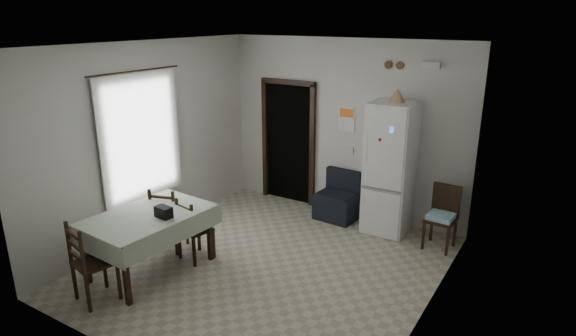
% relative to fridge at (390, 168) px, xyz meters
% --- Properties ---
extents(ground, '(4.50, 4.50, 0.00)m').
position_rel_fridge_xyz_m(ground, '(-0.94, -1.93, -1.01)').
color(ground, '#AEA68E').
rests_on(ground, ground).
extents(ceiling, '(4.20, 4.50, 0.02)m').
position_rel_fridge_xyz_m(ceiling, '(-0.94, -1.93, 1.89)').
color(ceiling, white).
rests_on(ceiling, ground).
extents(wall_back, '(4.20, 0.02, 2.90)m').
position_rel_fridge_xyz_m(wall_back, '(-0.94, 0.32, 0.44)').
color(wall_back, silver).
rests_on(wall_back, ground).
extents(wall_front, '(4.20, 0.02, 2.90)m').
position_rel_fridge_xyz_m(wall_front, '(-0.94, -4.18, 0.44)').
color(wall_front, silver).
rests_on(wall_front, ground).
extents(wall_left, '(0.02, 4.50, 2.90)m').
position_rel_fridge_xyz_m(wall_left, '(-3.04, -1.93, 0.44)').
color(wall_left, silver).
rests_on(wall_left, ground).
extents(wall_right, '(0.02, 4.50, 2.90)m').
position_rel_fridge_xyz_m(wall_right, '(1.16, -1.93, 0.44)').
color(wall_right, silver).
rests_on(wall_right, ground).
extents(doorway, '(1.06, 0.52, 2.22)m').
position_rel_fridge_xyz_m(doorway, '(-1.99, 0.52, 0.05)').
color(doorway, black).
rests_on(doorway, ground).
extents(window_recess, '(0.10, 1.20, 1.60)m').
position_rel_fridge_xyz_m(window_recess, '(-3.09, -2.13, 0.54)').
color(window_recess, silver).
rests_on(window_recess, ground).
extents(curtain, '(0.02, 1.45, 1.85)m').
position_rel_fridge_xyz_m(curtain, '(-2.98, -2.13, 0.54)').
color(curtain, silver).
rests_on(curtain, ground).
extents(curtain_rod, '(0.02, 1.60, 0.02)m').
position_rel_fridge_xyz_m(curtain_rod, '(-2.97, -2.13, 1.49)').
color(curtain_rod, black).
rests_on(curtain_rod, ground).
extents(calendar, '(0.28, 0.02, 0.40)m').
position_rel_fridge_xyz_m(calendar, '(-0.89, 0.31, 0.61)').
color(calendar, white).
rests_on(calendar, ground).
extents(calendar_image, '(0.24, 0.01, 0.14)m').
position_rel_fridge_xyz_m(calendar_image, '(-0.89, 0.30, 0.71)').
color(calendar_image, orange).
rests_on(calendar_image, ground).
extents(light_switch, '(0.08, 0.02, 0.12)m').
position_rel_fridge_xyz_m(light_switch, '(-0.79, 0.31, 0.09)').
color(light_switch, beige).
rests_on(light_switch, ground).
extents(vent_left, '(0.12, 0.03, 0.12)m').
position_rel_fridge_xyz_m(vent_left, '(-0.24, 0.31, 1.51)').
color(vent_left, brown).
rests_on(vent_left, ground).
extents(vent_right, '(0.12, 0.03, 0.12)m').
position_rel_fridge_xyz_m(vent_right, '(-0.06, 0.31, 1.51)').
color(vent_right, brown).
rests_on(vent_right, ground).
extents(emergency_light, '(0.25, 0.07, 0.09)m').
position_rel_fridge_xyz_m(emergency_light, '(0.41, 0.28, 1.54)').
color(emergency_light, white).
rests_on(emergency_light, ground).
extents(fridge, '(0.67, 0.67, 2.02)m').
position_rel_fridge_xyz_m(fridge, '(0.00, 0.00, 0.00)').
color(fridge, white).
rests_on(fridge, ground).
extents(tan_cone, '(0.25, 0.25, 0.20)m').
position_rel_fridge_xyz_m(tan_cone, '(0.04, -0.01, 1.11)').
color(tan_cone, tan).
rests_on(tan_cone, fridge).
extents(navy_seat, '(0.69, 0.67, 0.78)m').
position_rel_fridge_xyz_m(navy_seat, '(-0.85, 0.00, -0.62)').
color(navy_seat, black).
rests_on(navy_seat, ground).
extents(corner_chair, '(0.42, 0.42, 0.93)m').
position_rel_fridge_xyz_m(corner_chair, '(0.87, -0.20, -0.55)').
color(corner_chair, black).
rests_on(corner_chair, ground).
extents(dining_table, '(1.14, 1.63, 0.81)m').
position_rel_fridge_xyz_m(dining_table, '(-2.18, -2.85, -0.61)').
color(dining_table, '#A1B298').
rests_on(dining_table, ground).
extents(black_bag, '(0.23, 0.15, 0.14)m').
position_rel_fridge_xyz_m(black_bag, '(-1.93, -2.81, -0.13)').
color(black_bag, black).
rests_on(black_bag, dining_table).
extents(dining_chair_far_left, '(0.52, 0.52, 0.96)m').
position_rel_fridge_xyz_m(dining_chair_far_left, '(-2.43, -2.24, -0.53)').
color(dining_chair_far_left, black).
rests_on(dining_chair_far_left, ground).
extents(dining_chair_far_right, '(0.45, 0.45, 0.90)m').
position_rel_fridge_xyz_m(dining_chair_far_right, '(-1.90, -2.28, -0.56)').
color(dining_chair_far_right, black).
rests_on(dining_chair_far_right, ground).
extents(dining_chair_near_head, '(0.52, 0.52, 1.01)m').
position_rel_fridge_xyz_m(dining_chair_near_head, '(-2.22, -3.66, -0.51)').
color(dining_chair_near_head, black).
rests_on(dining_chair_near_head, ground).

